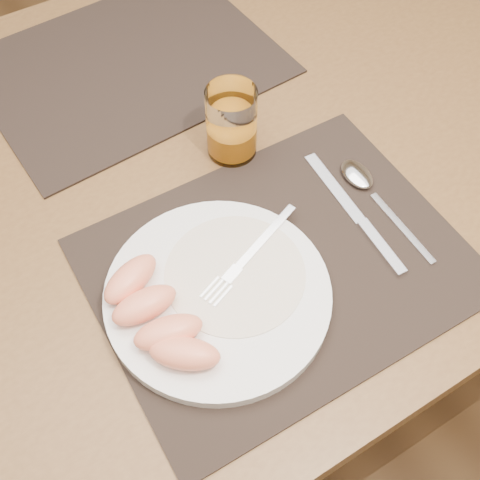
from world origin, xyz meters
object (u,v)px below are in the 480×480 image
Objects in this scene: fork at (244,261)px; spoon at (363,182)px; plate at (218,295)px; placemat_far at (129,65)px; table at (182,198)px; placemat_near at (279,265)px; knife at (361,221)px; juice_glass at (232,126)px.

spoon is (0.21, 0.03, -0.01)m from fork.
plate is 1.60× the size of fork.
fork is (-0.04, -0.42, 0.02)m from placemat_far.
table is 0.23m from fork.
fork reaches higher than spoon.
spoon is at bearing 8.14° from fork.
fork is at bearing 21.35° from plate.
spoon reaches higher than placemat_near.
spoon is at bearing -67.13° from placemat_far.
placemat_far is 2.67× the size of fork.
placemat_far is 0.46m from knife.
table is at bearing 85.99° from fork.
placemat_near is 0.17m from spoon.
plate reaches higher than spoon.
table is at bearing -97.46° from placemat_far.
placemat_far is at bearing 105.65° from knife.
spoon is (0.26, 0.05, -0.00)m from plate.
knife is at bearing -130.21° from spoon.
fork is (-0.04, 0.02, 0.02)m from placemat_near.
juice_glass reaches higher than table.
knife is at bearing -55.48° from table.
plate is at bearing -101.71° from placemat_far.
fork is 0.77× the size of knife.
table is 0.24m from placemat_near.
placemat_near is 0.21m from juice_glass.
placemat_near and placemat_far have the same top height.
juice_glass reaches higher than knife.
juice_glass is (0.08, -0.02, 0.13)m from table.
juice_glass reaches higher than fork.
plate reaches higher than table.
juice_glass is at bearing 75.96° from placemat_near.
placemat_far is 0.25m from juice_glass.
placemat_far is at bearing 82.54° from table.
placemat_near is (0.03, -0.22, 0.09)m from table.
plate reaches higher than placemat_far.
fork is at bearing -116.70° from juice_glass.
knife is at bearing -6.69° from fork.
placemat_near is at bearing -104.04° from juice_glass.
placemat_far is 2.35× the size of spoon.
knife reaches higher than placemat_near.
table is 13.26× the size of juice_glass.
juice_glass is at bearing 63.30° from fork.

